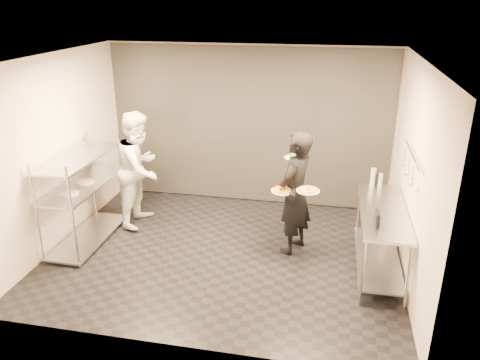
% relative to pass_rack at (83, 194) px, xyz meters
% --- Properties ---
extents(room_shell, '(5.00, 4.00, 2.80)m').
position_rel_pass_rack_xyz_m(room_shell, '(2.15, 1.18, 0.63)').
color(room_shell, black).
rests_on(room_shell, ground).
extents(pass_rack, '(0.60, 1.60, 1.50)m').
position_rel_pass_rack_xyz_m(pass_rack, '(0.00, 0.00, 0.00)').
color(pass_rack, '#B4B6BB').
rests_on(pass_rack, ground).
extents(prep_counter, '(0.60, 1.80, 0.92)m').
position_rel_pass_rack_xyz_m(prep_counter, '(4.33, 0.00, -0.14)').
color(prep_counter, '#B4B6BB').
rests_on(prep_counter, ground).
extents(utensil_rail, '(0.07, 1.20, 0.31)m').
position_rel_pass_rack_xyz_m(utensil_rail, '(4.58, 0.00, 0.78)').
color(utensil_rail, '#B4B6BB').
rests_on(utensil_rail, room_shell).
extents(waiter, '(0.66, 0.78, 1.82)m').
position_rel_pass_rack_xyz_m(waiter, '(3.14, 0.32, 0.14)').
color(waiter, black).
rests_on(waiter, ground).
extents(chef, '(0.77, 0.95, 1.88)m').
position_rel_pass_rack_xyz_m(chef, '(0.60, 0.77, 0.17)').
color(chef, white).
rests_on(chef, ground).
extents(pizza_plate_near, '(0.33, 0.33, 0.05)m').
position_rel_pass_rack_xyz_m(pizza_plate_near, '(2.98, 0.15, 0.25)').
color(pizza_plate_near, silver).
rests_on(pizza_plate_near, waiter).
extents(pizza_plate_far, '(0.32, 0.32, 0.05)m').
position_rel_pass_rack_xyz_m(pizza_plate_far, '(3.33, 0.08, 0.31)').
color(pizza_plate_far, silver).
rests_on(pizza_plate_far, waiter).
extents(salad_plate, '(0.26, 0.26, 0.07)m').
position_rel_pass_rack_xyz_m(salad_plate, '(3.06, 0.66, 0.58)').
color(salad_plate, silver).
rests_on(salad_plate, waiter).
extents(pos_monitor, '(0.05, 0.22, 0.16)m').
position_rel_pass_rack_xyz_m(pos_monitor, '(4.21, -0.46, 0.23)').
color(pos_monitor, black).
rests_on(pos_monitor, prep_counter).
extents(bottle_green, '(0.08, 0.08, 0.28)m').
position_rel_pass_rack_xyz_m(bottle_green, '(4.23, 0.80, 0.29)').
color(bottle_green, gray).
rests_on(bottle_green, prep_counter).
extents(bottle_clear, '(0.06, 0.06, 0.20)m').
position_rel_pass_rack_xyz_m(bottle_clear, '(4.34, 0.80, 0.25)').
color(bottle_clear, gray).
rests_on(bottle_clear, prep_counter).
extents(bottle_dark, '(0.06, 0.06, 0.20)m').
position_rel_pass_rack_xyz_m(bottle_dark, '(4.27, 0.80, 0.25)').
color(bottle_dark, black).
rests_on(bottle_dark, prep_counter).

